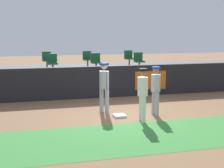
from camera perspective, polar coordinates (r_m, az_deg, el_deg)
name	(u,v)px	position (r m, az deg, el deg)	size (l,w,h in m)	color
ground_plane	(127,116)	(11.64, 2.68, -5.54)	(60.00, 60.00, 0.00)	#846042
grass_foreground_strip	(152,135)	(9.60, 6.83, -8.76)	(18.00, 2.80, 0.01)	#388438
first_base	(120,116)	(11.53, 1.30, -5.48)	(0.40, 0.40, 0.08)	white
player_fielder_home	(143,91)	(10.82, 5.29, -1.21)	(0.37, 0.54, 1.75)	white
player_runner_visitor	(156,87)	(11.67, 7.50, -0.55)	(0.33, 0.48, 1.72)	#9EA3AD
player_coach_visitor	(104,84)	(11.91, -1.35, -0.02)	(0.45, 0.48, 1.82)	#9EA3AD
field_wall	(104,82)	(14.81, -1.38, 0.39)	(18.00, 0.26, 1.40)	black
bleacher_platform	(92,78)	(17.31, -3.43, 1.04)	(18.00, 4.80, 1.04)	#59595E
seat_back_right	(129,57)	(18.42, 2.92, 4.64)	(0.47, 0.44, 0.84)	#4C4C51
seat_front_right	(139,60)	(16.70, 4.64, 4.16)	(0.46, 0.44, 0.84)	#4C4C51
seat_back_center	(87,58)	(17.84, -4.25, 4.48)	(0.46, 0.44, 0.84)	#4C4C51
seat_front_left	(53,62)	(15.78, -10.17, 3.76)	(0.45, 0.44, 0.84)	#4C4C51
seat_back_left	(47,59)	(17.56, -11.14, 4.26)	(0.46, 0.44, 0.84)	#4C4C51
seat_front_center	(96,61)	(16.09, -2.80, 4.00)	(0.48, 0.44, 0.84)	#4C4C51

